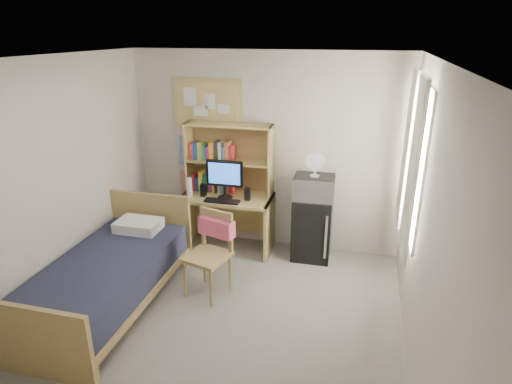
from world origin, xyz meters
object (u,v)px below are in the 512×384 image
(mini_fridge, at_px, (312,227))
(monitor, at_px, (225,180))
(desk_chair, at_px, (207,256))
(bulletin_board, at_px, (208,103))
(speaker_right, at_px, (247,194))
(microwave, at_px, (314,187))
(bed, at_px, (107,284))
(desk, at_px, (227,222))
(desk_fan, at_px, (315,165))
(speaker_left, at_px, (203,190))

(mini_fridge, bearing_deg, monitor, -175.73)
(desk_chair, xyz_separation_m, monitor, (-0.13, 1.05, 0.53))
(bulletin_board, bearing_deg, speaker_right, -29.46)
(microwave, bearing_deg, speaker_right, -175.47)
(desk_chair, xyz_separation_m, bed, (-0.95, -0.50, -0.20))
(bulletin_board, height_order, speaker_right, bulletin_board)
(bulletin_board, distance_m, desk, 1.61)
(monitor, bearing_deg, desk_fan, 3.54)
(desk_chair, distance_m, speaker_left, 1.19)
(bulletin_board, xyz_separation_m, desk, (0.34, -0.31, -1.54))
(microwave, bearing_deg, desk, -179.72)
(mini_fridge, relative_size, speaker_left, 4.93)
(bed, relative_size, microwave, 4.13)
(desk_chair, xyz_separation_m, speaker_right, (0.17, 1.06, 0.35))
(bed, relative_size, speaker_left, 12.15)
(speaker_right, distance_m, desk_fan, 0.95)
(monitor, height_order, microwave, monitor)
(bulletin_board, relative_size, speaker_right, 5.69)
(speaker_left, relative_size, speaker_right, 1.02)
(bed, bearing_deg, microwave, 39.42)
(bulletin_board, distance_m, speaker_right, 1.30)
(monitor, xyz_separation_m, desk_fan, (1.14, 0.10, 0.25))
(monitor, bearing_deg, desk, 90.00)
(microwave, bearing_deg, bed, -141.63)
(bulletin_board, height_order, monitor, bulletin_board)
(desk_fan, bearing_deg, mini_fridge, 90.00)
(speaker_left, xyz_separation_m, microwave, (1.44, 0.10, 0.14))
(bed, xyz_separation_m, speaker_left, (0.52, 1.54, 0.56))
(bulletin_board, distance_m, desk_fan, 1.64)
(mini_fridge, height_order, monitor, monitor)
(speaker_right, bearing_deg, speaker_left, 180.00)
(bulletin_board, height_order, microwave, bulletin_board)
(speaker_right, bearing_deg, desk_fan, 4.79)
(desk_chair, xyz_separation_m, speaker_left, (-0.43, 1.05, 0.35))
(bulletin_board, relative_size, desk_fan, 3.26)
(microwave, bearing_deg, desk_chair, -132.92)
(monitor, relative_size, microwave, 1.03)
(bulletin_board, bearing_deg, monitor, -47.44)
(desk_chair, bearing_deg, speaker_left, 128.09)
(monitor, xyz_separation_m, speaker_right, (0.30, 0.01, -0.17))
(bed, distance_m, microwave, 2.66)
(bed, bearing_deg, bulletin_board, 75.23)
(mini_fridge, distance_m, monitor, 1.29)
(mini_fridge, bearing_deg, desk_chair, -132.41)
(speaker_right, height_order, microwave, microwave)
(speaker_left, relative_size, microwave, 0.34)
(speaker_right, relative_size, microwave, 0.33)
(monitor, bearing_deg, mini_fridge, 4.54)
(microwave, bearing_deg, bulletin_board, 168.09)
(mini_fridge, bearing_deg, speaker_right, -174.13)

